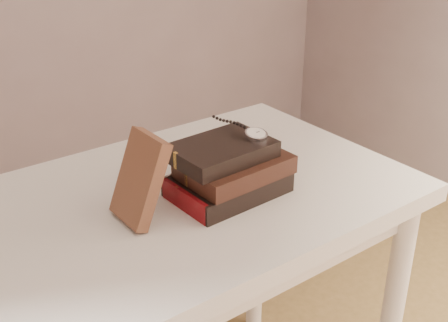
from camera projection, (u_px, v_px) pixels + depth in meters
table at (168, 237)px, 1.18m from camera, size 1.00×0.60×0.75m
book_stack at (229, 170)px, 1.13m from camera, size 0.23×0.16×0.11m
journal at (140, 179)px, 1.03m from camera, size 0.09×0.10×0.16m
pocket_watch at (253, 133)px, 1.13m from camera, size 0.05×0.15×0.02m
eyeglasses at (174, 163)px, 1.13m from camera, size 0.10×0.11×0.04m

